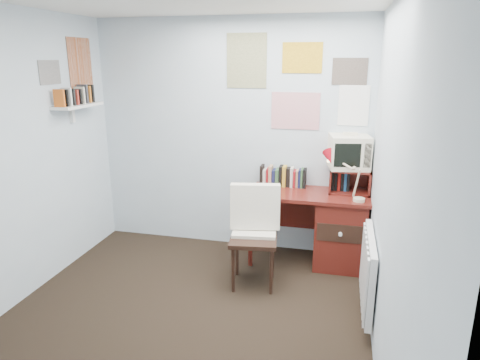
{
  "coord_description": "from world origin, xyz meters",
  "views": [
    {
      "loc": [
        1.17,
        -2.71,
        2.08
      ],
      "look_at": [
        0.28,
        1.05,
        0.97
      ],
      "focal_mm": 32.0,
      "sensor_mm": 36.0,
      "label": 1
    }
  ],
  "objects_px": {
    "desk_chair": "(254,239)",
    "tv_riser": "(350,180)",
    "desk_lamp": "(360,181)",
    "crt_tv": "(349,150)",
    "wall_shelf": "(78,106)",
    "desk": "(335,227)",
    "radiator": "(368,272)"
  },
  "relations": [
    {
      "from": "crt_tv",
      "to": "desk",
      "type": "bearing_deg",
      "value": -135.04
    },
    {
      "from": "desk_chair",
      "to": "tv_riser",
      "type": "distance_m",
      "value": 1.19
    },
    {
      "from": "crt_tv",
      "to": "wall_shelf",
      "type": "bearing_deg",
      "value": -178.97
    },
    {
      "from": "crt_tv",
      "to": "radiator",
      "type": "xyz_separation_m",
      "value": [
        0.2,
        -1.06,
        -0.77
      ]
    },
    {
      "from": "desk_chair",
      "to": "wall_shelf",
      "type": "bearing_deg",
      "value": 165.58
    },
    {
      "from": "desk_chair",
      "to": "radiator",
      "type": "height_order",
      "value": "desk_chair"
    },
    {
      "from": "radiator",
      "to": "desk_lamp",
      "type": "bearing_deg",
      "value": 95.85
    },
    {
      "from": "desk",
      "to": "desk_lamp",
      "type": "height_order",
      "value": "desk_lamp"
    },
    {
      "from": "desk",
      "to": "wall_shelf",
      "type": "xyz_separation_m",
      "value": [
        -2.57,
        -0.38,
        1.21
      ]
    },
    {
      "from": "radiator",
      "to": "wall_shelf",
      "type": "height_order",
      "value": "wall_shelf"
    },
    {
      "from": "desk_chair",
      "to": "radiator",
      "type": "xyz_separation_m",
      "value": [
        1.01,
        -0.32,
        -0.04
      ]
    },
    {
      "from": "tv_riser",
      "to": "crt_tv",
      "type": "xyz_separation_m",
      "value": [
        -0.03,
        0.02,
        0.31
      ]
    },
    {
      "from": "desk_chair",
      "to": "wall_shelf",
      "type": "height_order",
      "value": "wall_shelf"
    },
    {
      "from": "tv_riser",
      "to": "radiator",
      "type": "bearing_deg",
      "value": -80.72
    },
    {
      "from": "tv_riser",
      "to": "crt_tv",
      "type": "distance_m",
      "value": 0.31
    },
    {
      "from": "desk",
      "to": "desk_chair",
      "type": "height_order",
      "value": "desk_chair"
    },
    {
      "from": "desk_lamp",
      "to": "crt_tv",
      "type": "distance_m",
      "value": 0.39
    },
    {
      "from": "wall_shelf",
      "to": "desk_chair",
      "type": "bearing_deg",
      "value": -6.99
    },
    {
      "from": "crt_tv",
      "to": "wall_shelf",
      "type": "height_order",
      "value": "wall_shelf"
    },
    {
      "from": "crt_tv",
      "to": "wall_shelf",
      "type": "xyz_separation_m",
      "value": [
        -2.66,
        -0.51,
        0.43
      ]
    },
    {
      "from": "desk_lamp",
      "to": "wall_shelf",
      "type": "relative_size",
      "value": 0.66
    },
    {
      "from": "desk_lamp",
      "to": "radiator",
      "type": "xyz_separation_m",
      "value": [
        0.08,
        -0.77,
        -0.54
      ]
    },
    {
      "from": "desk_lamp",
      "to": "radiator",
      "type": "bearing_deg",
      "value": -68.48
    },
    {
      "from": "desk",
      "to": "crt_tv",
      "type": "distance_m",
      "value": 0.8
    },
    {
      "from": "desk_lamp",
      "to": "desk",
      "type": "bearing_deg",
      "value": 157.9
    },
    {
      "from": "desk_lamp",
      "to": "wall_shelf",
      "type": "height_order",
      "value": "wall_shelf"
    },
    {
      "from": "desk_chair",
      "to": "crt_tv",
      "type": "distance_m",
      "value": 1.32
    },
    {
      "from": "desk",
      "to": "tv_riser",
      "type": "relative_size",
      "value": 3.0
    },
    {
      "from": "desk",
      "to": "tv_riser",
      "type": "height_order",
      "value": "tv_riser"
    },
    {
      "from": "desk_chair",
      "to": "crt_tv",
      "type": "height_order",
      "value": "crt_tv"
    },
    {
      "from": "radiator",
      "to": "wall_shelf",
      "type": "relative_size",
      "value": 1.29
    },
    {
      "from": "desk",
      "to": "wall_shelf",
      "type": "height_order",
      "value": "wall_shelf"
    }
  ]
}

